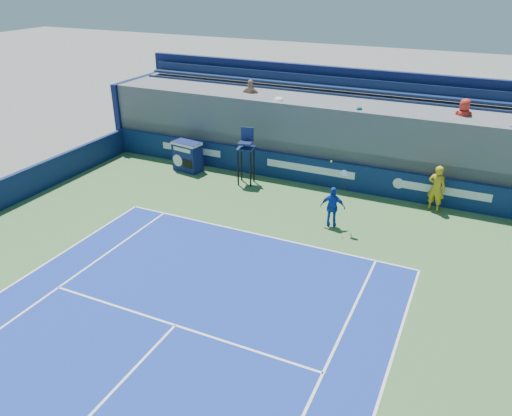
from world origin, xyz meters
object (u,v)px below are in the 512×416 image
at_px(match_clock, 187,156).
at_px(umpire_chair, 246,150).
at_px(tennis_player, 333,207).
at_px(ball_person, 436,188).

relative_size(match_clock, umpire_chair, 0.57).
bearing_deg(tennis_player, ball_person, 42.71).
distance_m(match_clock, tennis_player, 8.16).
distance_m(ball_person, match_clock, 10.99).
bearing_deg(match_clock, umpire_chair, -3.91).
bearing_deg(tennis_player, umpire_chair, 153.33).
bearing_deg(ball_person, umpire_chair, 18.21).
distance_m(umpire_chair, tennis_player, 5.22).
xyz_separation_m(match_clock, tennis_player, (7.76, -2.54, 0.04)).
distance_m(ball_person, tennis_player, 4.38).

